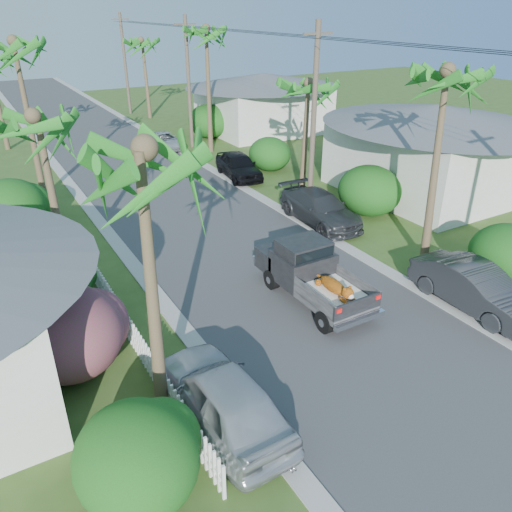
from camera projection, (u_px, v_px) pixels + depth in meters
ground at (422, 400)px, 13.47m from camera, size 120.00×120.00×0.00m
road at (133, 167)px, 32.74m from camera, size 8.00×100.00×0.02m
curb_left at (65, 177)px, 30.80m from camera, size 0.60×100.00×0.06m
curb_right at (193, 158)px, 34.67m from camera, size 0.60×100.00×0.06m
pickup_truck at (308, 270)px, 17.91m from camera, size 1.98×5.12×2.06m
parked_car_rn at (475, 288)px, 17.26m from camera, size 1.68×4.72×1.55m
parked_car_rm at (320, 208)px, 24.11m from camera, size 2.24×5.17×1.48m
parked_car_rf at (239, 166)px, 30.48m from camera, size 2.36×4.67×1.53m
parked_car_rd at (164, 141)px, 36.80m from camera, size 2.10×4.25×1.16m
parked_car_ln at (223, 397)px, 12.39m from camera, size 2.09×4.84×1.63m
palm_l_a at (136, 152)px, 9.87m from camera, size 4.40×4.40×8.20m
palm_l_b at (37, 117)px, 16.90m from camera, size 4.40×4.40×7.40m
palm_l_c at (13, 43)px, 24.17m from camera, size 4.40×4.40×9.20m
palm_r_a at (451, 72)px, 17.60m from camera, size 4.40×4.40×8.70m
palm_r_b at (307, 84)px, 25.34m from camera, size 4.40×4.40×7.20m
palm_r_c at (206, 30)px, 32.67m from camera, size 4.40×4.40×9.40m
palm_r_d at (142, 41)px, 44.21m from camera, size 4.40×4.40×8.00m
shrub_l_a at (137, 458)px, 10.37m from camera, size 2.60×2.86×2.20m
shrub_l_b at (69, 333)px, 14.00m from camera, size 3.00×3.30×2.60m
shrub_l_c at (57, 279)px, 17.40m from camera, size 2.40×2.64×2.00m
shrub_l_d at (9, 205)px, 23.21m from camera, size 3.20×3.52×2.40m
shrub_r_a at (510, 255)px, 18.69m from camera, size 2.80×3.08×2.30m
shrub_r_b at (369, 191)px, 24.91m from camera, size 3.00×3.30×2.50m
shrub_r_c at (270, 154)px, 31.80m from camera, size 2.60×2.86×2.10m
shrub_r_d at (209, 121)px, 39.63m from camera, size 3.20×3.52×2.60m
picket_fence at (139, 346)px, 14.78m from camera, size 0.10×11.00×1.00m
house_right_near at (430, 153)px, 27.59m from camera, size 8.00×9.00×4.80m
house_right_far at (263, 105)px, 41.51m from camera, size 9.00×8.00×4.60m
utility_pole_b at (314, 120)px, 23.95m from camera, size 1.60×0.26×9.00m
utility_pole_c at (189, 83)px, 35.52m from camera, size 1.60×0.26×9.00m
utility_pole_d at (125, 64)px, 47.08m from camera, size 1.60×0.26×9.00m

